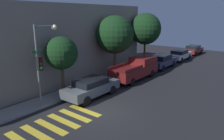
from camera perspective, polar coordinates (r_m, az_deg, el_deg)
The scene contains 13 objects.
ground_plane at distance 14.34m, azimuth -3.22°, elevation -10.64°, with size 60.00×60.00×0.00m, color black.
sidewalk at distance 17.08m, azimuth -13.61°, elevation -6.57°, with size 26.00×1.74×0.14m, color gray.
building_row at distance 19.72m, azimuth -22.00°, elevation 5.79°, with size 26.00×6.00×6.93m, color gray.
crosswalk at distance 13.19m, azimuth -14.14°, elevation -13.45°, with size 4.90×2.60×0.00m.
traffic_light_pole at distance 14.68m, azimuth -17.73°, elevation 3.69°, with size 2.02×0.56×5.46m.
sedan_near_corner at distance 16.37m, azimuth -5.39°, elevation -4.48°, with size 4.59×1.86×1.45m.
pickup_truck at distance 21.11m, azimuth 6.36°, elevation 0.38°, with size 5.77×2.04×1.94m.
sedan_middle at distance 25.84m, azimuth 12.78°, elevation 2.34°, with size 4.59×1.87×1.54m.
sedan_far_end at distance 30.87m, azimuth 17.24°, elevation 3.85°, with size 4.59×1.81×1.39m.
sedan_tail_of_row at distance 36.02m, azimuth 20.46°, elevation 5.03°, with size 4.45×1.82×1.39m.
tree_near_corner at distance 16.42m, azimuth -13.12°, elevation 4.27°, with size 2.44×2.44×4.52m.
tree_midblock at distance 20.91m, azimuth 0.74°, elevation 9.19°, with size 3.60×3.60×5.97m.
tree_far_end at distance 25.68m, azimuth 8.70°, elevation 10.57°, with size 3.59×3.59×6.22m.
Camera 1 is at (-9.71, -8.63, 6.07)m, focal length 35.00 mm.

